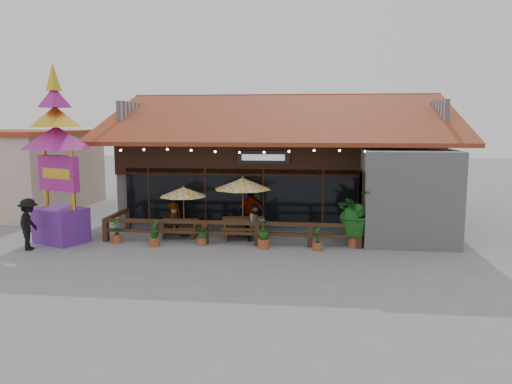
# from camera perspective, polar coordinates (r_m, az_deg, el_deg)

# --- Properties ---
(ground) EXTENTS (100.00, 100.00, 0.00)m
(ground) POSITION_cam_1_polar(r_m,az_deg,el_deg) (19.52, 1.76, -5.80)
(ground) COLOR gray
(ground) RESTS_ON ground
(restaurant_building) EXTENTS (15.50, 14.73, 6.09)m
(restaurant_building) POSITION_cam_1_polar(r_m,az_deg,el_deg) (25.66, 3.60, 2.48)
(restaurant_building) COLOR #B3B4B8
(restaurant_building) RESTS_ON ground
(patio_railing) EXTENTS (10.00, 2.60, 0.92)m
(patio_railing) POSITION_cam_1_polar(r_m,az_deg,el_deg) (19.44, -4.94, -4.03)
(patio_railing) COLOR #422A17
(patio_railing) RESTS_ON ground
(neighbor_building) EXTENTS (8.40, 8.40, 4.22)m
(neighbor_building) POSITION_cam_1_polar(r_m,az_deg,el_deg) (30.02, -27.00, 2.28)
(neighbor_building) COLOR beige
(neighbor_building) RESTS_ON ground
(umbrella_left) EXTENTS (2.30, 2.30, 2.10)m
(umbrella_left) POSITION_cam_1_polar(r_m,az_deg,el_deg) (20.50, -8.30, -0.01)
(umbrella_left) COLOR brown
(umbrella_left) RESTS_ON ground
(umbrella_right) EXTENTS (2.69, 2.69, 2.51)m
(umbrella_right) POSITION_cam_1_polar(r_m,az_deg,el_deg) (20.09, -1.53, 0.93)
(umbrella_right) COLOR brown
(umbrella_right) RESTS_ON ground
(picnic_table_left) EXTENTS (1.56, 1.38, 0.70)m
(picnic_table_left) POSITION_cam_1_polar(r_m,az_deg,el_deg) (20.67, -8.68, -3.78)
(picnic_table_left) COLOR brown
(picnic_table_left) RESTS_ON ground
(picnic_table_right) EXTENTS (1.89, 1.70, 0.81)m
(picnic_table_right) POSITION_cam_1_polar(r_m,az_deg,el_deg) (20.23, -1.43, -3.73)
(picnic_table_right) COLOR brown
(picnic_table_right) RESTS_ON ground
(thai_sign_tower) EXTENTS (3.59, 3.59, 7.35)m
(thai_sign_tower) POSITION_cam_1_polar(r_m,az_deg,el_deg) (20.50, -21.82, 5.27)
(thai_sign_tower) COLOR #642996
(thai_sign_tower) RESTS_ON ground
(tropical_plant) EXTENTS (2.06, 1.98, 2.20)m
(tropical_plant) POSITION_cam_1_polar(r_m,az_deg,el_deg) (19.01, 11.35, -2.46)
(tropical_plant) COLOR brown
(tropical_plant) RESTS_ON ground
(diner_a) EXTENTS (0.61, 0.43, 1.60)m
(diner_a) POSITION_cam_1_polar(r_m,az_deg,el_deg) (21.38, -9.37, -2.51)
(diner_a) COLOR #331C10
(diner_a) RESTS_ON ground
(diner_b) EXTENTS (0.92, 0.87, 1.49)m
(diner_b) POSITION_cam_1_polar(r_m,az_deg,el_deg) (19.63, 0.01, -3.50)
(diner_b) COLOR #331C10
(diner_b) RESTS_ON ground
(diner_c) EXTENTS (1.10, 0.49, 1.85)m
(diner_c) POSITION_cam_1_polar(r_m,az_deg,el_deg) (21.09, -0.61, -2.20)
(diner_c) COLOR #331C10
(diner_c) RESTS_ON ground
(pedestrian) EXTENTS (0.97, 1.36, 1.91)m
(pedestrian) POSITION_cam_1_polar(r_m,az_deg,el_deg) (20.04, -24.53, -3.37)
(pedestrian) COLOR black
(pedestrian) RESTS_ON ground
(planter_a) EXTENTS (0.37, 0.37, 0.92)m
(planter_a) POSITION_cam_1_polar(r_m,az_deg,el_deg) (20.17, -15.62, -4.53)
(planter_a) COLOR brown
(planter_a) RESTS_ON ground
(planter_b) EXTENTS (0.40, 0.41, 0.99)m
(planter_b) POSITION_cam_1_polar(r_m,az_deg,el_deg) (19.24, -11.54, -4.80)
(planter_b) COLOR brown
(planter_b) RESTS_ON ground
(planter_c) EXTENTS (0.67, 0.64, 0.85)m
(planter_c) POSITION_cam_1_polar(r_m,az_deg,el_deg) (19.14, -6.22, -4.66)
(planter_c) COLOR brown
(planter_c) RESTS_ON ground
(planter_d) EXTENTS (0.57, 0.57, 1.08)m
(planter_d) POSITION_cam_1_polar(r_m,az_deg,el_deg) (18.54, 0.87, -4.88)
(planter_d) COLOR brown
(planter_d) RESTS_ON ground
(planter_e) EXTENTS (0.36, 0.38, 0.89)m
(planter_e) POSITION_cam_1_polar(r_m,az_deg,el_deg) (18.41, 7.03, -5.51)
(planter_e) COLOR brown
(planter_e) RESTS_ON ground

